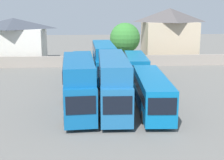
{
  "coord_description": "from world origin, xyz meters",
  "views": [
    {
      "loc": [
        -2.39,
        -28.13,
        9.37
      ],
      "look_at": [
        0.0,
        3.0,
        2.26
      ],
      "focal_mm": 50.39,
      "sensor_mm": 36.0,
      "label": 1
    }
  ],
  "objects": [
    {
      "name": "depot_boundary_wall",
      "position": [
        0.0,
        23.09,
        0.9
      ],
      "size": [
        56.0,
        0.5,
        1.8
      ],
      "primitive_type": "cube",
      "color": "gray",
      "rests_on": "ground"
    },
    {
      "name": "tree_left_of_lot",
      "position": [
        3.98,
        25.59,
        4.45
      ],
      "size": [
        5.17,
        5.17,
        7.04
      ],
      "color": "brown",
      "rests_on": "ground"
    },
    {
      "name": "bus_2",
      "position": [
        -0.1,
        0.3,
        2.84
      ],
      "size": [
        2.85,
        11.91,
        5.04
      ],
      "rotation": [
        0.0,
        0.0,
        -1.6
      ],
      "color": "#1D6097",
      "rests_on": "ground"
    },
    {
      "name": "bus_3",
      "position": [
        3.46,
        -0.17,
        1.9
      ],
      "size": [
        3.17,
        11.6,
        3.31
      ],
      "rotation": [
        0.0,
        0.0,
        -1.63
      ],
      "color": "#0B65A3",
      "rests_on": "ground"
    },
    {
      "name": "bus_4",
      "position": [
        -3.11,
        12.71,
        1.88
      ],
      "size": [
        2.9,
        10.97,
        3.27
      ],
      "rotation": [
        0.0,
        0.0,
        -1.54
      ],
      "color": "#0B619B",
      "rests_on": "ground"
    },
    {
      "name": "bus_6",
      "position": [
        3.97,
        12.93,
        1.89
      ],
      "size": [
        3.16,
        10.22,
        3.31
      ],
      "rotation": [
        0.0,
        0.0,
        -1.63
      ],
      "color": "#0F65A0",
      "rests_on": "ground"
    },
    {
      "name": "ground",
      "position": [
        0.0,
        18.0,
        0.0
      ],
      "size": [
        140.0,
        140.0,
        0.0
      ],
      "primitive_type": "plane",
      "color": "slate"
    },
    {
      "name": "bus_5",
      "position": [
        -0.32,
        13.42,
        2.71
      ],
      "size": [
        2.8,
        11.41,
        4.81
      ],
      "rotation": [
        0.0,
        0.0,
        -1.55
      ],
      "color": "#0E639F",
      "rests_on": "ground"
    },
    {
      "name": "house_terrace_centre",
      "position": [
        12.64,
        29.37,
        4.82
      ],
      "size": [
        9.78,
        7.58,
        9.45
      ],
      "color": "#C6B293",
      "rests_on": "ground"
    },
    {
      "name": "house_terrace_left",
      "position": [
        -15.32,
        28.68,
        3.96
      ],
      "size": [
        10.86,
        7.95,
        7.78
      ],
      "color": "silver",
      "rests_on": "ground"
    },
    {
      "name": "bus_1",
      "position": [
        -3.32,
        -0.23,
        2.79
      ],
      "size": [
        3.22,
        10.6,
        4.96
      ],
      "rotation": [
        0.0,
        0.0,
        -1.51
      ],
      "color": "#0F5895",
      "rests_on": "ground"
    }
  ]
}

